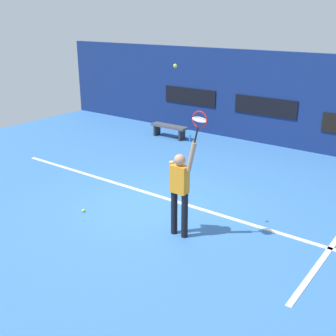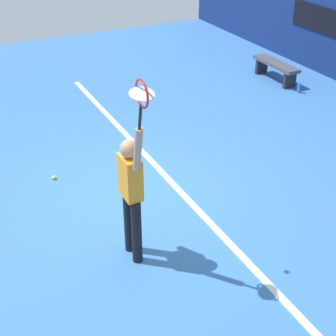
# 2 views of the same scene
# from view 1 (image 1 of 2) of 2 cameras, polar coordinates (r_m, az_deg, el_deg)

# --- Properties ---
(ground_plane) EXTENTS (18.00, 18.00, 0.00)m
(ground_plane) POSITION_cam_1_polar(r_m,az_deg,el_deg) (9.73, -2.83, -5.14)
(ground_plane) COLOR #3870B2
(back_wall) EXTENTS (18.00, 0.20, 3.06)m
(back_wall) POSITION_cam_1_polar(r_m,az_deg,el_deg) (14.50, 13.29, 9.16)
(back_wall) COLOR navy
(back_wall) RESTS_ON ground_plane
(sponsor_banner_center) EXTENTS (2.20, 0.03, 0.60)m
(sponsor_banner_center) POSITION_cam_1_polar(r_m,az_deg,el_deg) (14.44, 13.01, 8.09)
(sponsor_banner_center) COLOR black
(sponsor_banner_portside) EXTENTS (2.20, 0.03, 0.60)m
(sponsor_banner_portside) POSITION_cam_1_polar(r_m,az_deg,el_deg) (15.85, 2.97, 9.67)
(sponsor_banner_portside) COLOR black
(court_baseline) EXTENTS (10.00, 0.10, 0.01)m
(court_baseline) POSITION_cam_1_polar(r_m,az_deg,el_deg) (10.14, -0.76, -4.00)
(court_baseline) COLOR white
(court_baseline) RESTS_ON ground_plane
(tennis_player) EXTENTS (0.61, 0.31, 1.99)m
(tennis_player) POSITION_cam_1_polar(r_m,az_deg,el_deg) (8.08, 1.60, -2.72)
(tennis_player) COLOR black
(tennis_player) RESTS_ON ground_plane
(tennis_racket) EXTENTS (0.37, 0.27, 0.63)m
(tennis_racket) POSITION_cam_1_polar(r_m,az_deg,el_deg) (7.43, 4.26, 6.32)
(tennis_racket) COLOR black
(tennis_ball) EXTENTS (0.07, 0.07, 0.07)m
(tennis_ball) POSITION_cam_1_polar(r_m,az_deg,el_deg) (7.56, 0.98, 13.67)
(tennis_ball) COLOR #CCE033
(court_bench) EXTENTS (1.40, 0.36, 0.45)m
(court_bench) POSITION_cam_1_polar(r_m,az_deg,el_deg) (15.02, 0.15, 5.40)
(court_bench) COLOR #4C4C51
(court_bench) RESTS_ON ground_plane
(water_bottle) EXTENTS (0.07, 0.07, 0.24)m
(water_bottle) POSITION_cam_1_polar(r_m,az_deg,el_deg) (14.59, 2.98, 4.04)
(water_bottle) COLOR #338CD8
(water_bottle) RESTS_ON ground_plane
(spare_ball) EXTENTS (0.07, 0.07, 0.07)m
(spare_ball) POSITION_cam_1_polar(r_m,az_deg,el_deg) (9.60, -11.38, -5.68)
(spare_ball) COLOR #CCE033
(spare_ball) RESTS_ON ground_plane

